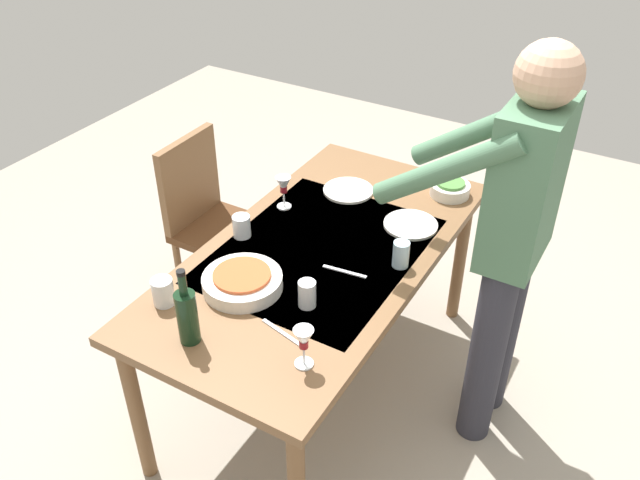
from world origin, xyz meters
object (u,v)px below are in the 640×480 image
Objects in this scene: water_cup_far_left at (163,292)px; serving_bowl_pasta at (242,281)px; wine_glass_left at (304,341)px; water_cup_near_left at (401,254)px; wine_bottle at (187,315)px; chair_near at (208,213)px; dining_table at (320,265)px; person_server at (511,234)px; water_cup_far_right at (242,226)px; dinner_plate_far at (348,190)px; wine_glass_right at (283,187)px; dinner_plate_near at (411,225)px; water_cup_near_right at (307,294)px; side_bowl_salad at (450,188)px.

water_cup_far_left is 0.29m from serving_bowl_pasta.
wine_glass_left is 0.65m from water_cup_near_left.
chair_near is at bearing -143.73° from wine_bottle.
dining_table is at bearing -77.60° from water_cup_near_left.
person_server is at bearing 124.32° from serving_bowl_pasta.
chair_near is 9.64× the size of water_cup_far_right.
dinner_plate_far is (-1.03, 0.20, -0.05)m from water_cup_far_left.
wine_glass_right is 0.77m from water_cup_far_left.
water_cup_far_left is at bearing -31.88° from dinner_plate_near.
wine_bottle is 0.63m from water_cup_far_right.
dining_table is 15.94× the size of water_cup_near_right.
dinner_plate_near is (-0.66, 0.11, -0.05)m from water_cup_near_right.
dinner_plate_near is (-0.14, -0.45, -0.19)m from person_server.
chair_near is 8.65× the size of water_cup_near_right.
wine_bottle is at bearing 1.54° from serving_bowl_pasta.
wine_glass_right is at bearing -51.74° from side_bowl_salad.
wine_bottle reaches higher than water_cup_far_right.
water_cup_near_left is 0.43m from water_cup_near_right.
side_bowl_salad is at bearing 109.86° from chair_near.
wine_glass_right is 0.64m from water_cup_near_left.
serving_bowl_pasta is at bearing -81.81° from water_cup_near_right.
dinner_plate_near is (-0.07, 1.05, 0.24)m from chair_near.
wine_bottle is at bearing -42.79° from person_server.
person_server reaches higher than serving_bowl_pasta.
person_server reaches higher than wine_glass_left.
wine_bottle reaches higher than wine_glass_left.
water_cup_far_left is 1.11× the size of water_cup_far_right.
dinner_plate_far is at bearing 168.74° from water_cup_far_left.
wine_glass_left is 1.44× the size of water_cup_far_left.
dining_table is 5.66× the size of wine_bottle.
wine_glass_left reaches higher than side_bowl_salad.
wine_glass_left is 1.25m from side_bowl_salad.
serving_bowl_pasta is at bearing -55.68° from person_server.
dinner_plate_near and dinner_plate_far have the same top height.
chair_near reaches higher than dinner_plate_near.
dining_table is at bearing -157.52° from water_cup_near_right.
water_cup_far_right is at bearing -117.68° from water_cup_near_right.
water_cup_near_left is at bearing 134.64° from water_cup_far_left.
chair_near is at bearing -70.14° from side_bowl_salad.
water_cup_near_left reaches higher than serving_bowl_pasta.
person_server reaches higher than dinner_plate_near.
chair_near reaches higher than water_cup_far_left.
dinner_plate_near is at bearing 94.03° from chair_near.
water_cup_near_right is (0.59, 0.94, 0.29)m from chair_near.
dining_table is 0.77m from person_server.
chair_near is 1.56m from person_server.
wine_glass_right reaches higher than dinner_plate_near.
water_cup_far_left is 1.38m from side_bowl_salad.
wine_bottle is 1.96× the size of wine_glass_left.
wine_glass_right is (0.07, 0.51, 0.34)m from chair_near.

